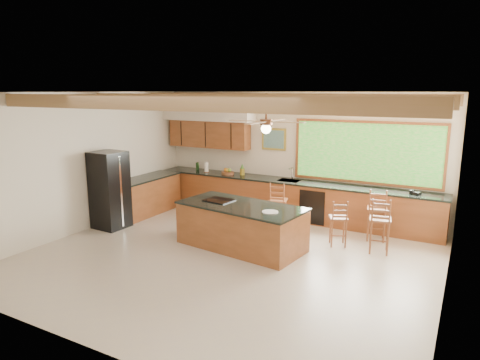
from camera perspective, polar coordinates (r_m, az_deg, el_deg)
The scene contains 9 objects.
ground at distance 8.04m, azimuth -1.55°, elevation -10.29°, with size 7.20×7.20×0.00m, color #BFB09E.
room_shell at distance 8.14m, azimuth -0.36°, elevation 6.10°, with size 7.27×6.54×3.02m.
counter_run at distance 10.37m, azimuth 1.49°, elevation -2.46°, with size 7.12×3.10×1.22m.
island at distance 8.41m, azimuth 0.15°, elevation -6.15°, with size 2.59×1.47×0.88m.
refrigerator at distance 9.93m, azimuth -16.97°, elevation -1.28°, with size 0.70×0.68×1.72m.
bar_stool_a at distance 9.48m, azimuth 4.96°, elevation -2.85°, with size 0.46×0.46×1.06m.
bar_stool_b at distance 8.63m, azimuth 12.91°, elevation -5.09°, with size 0.45×0.45×0.94m.
bar_stool_c at distance 8.44m, azimuth 18.12°, elevation -5.19°, with size 0.45×0.45×1.08m.
bar_stool_d at distance 9.13m, azimuth 17.74°, elevation -3.83°, with size 0.47×0.47×1.10m.
Camera 1 is at (3.74, -6.44, 3.03)m, focal length 32.00 mm.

